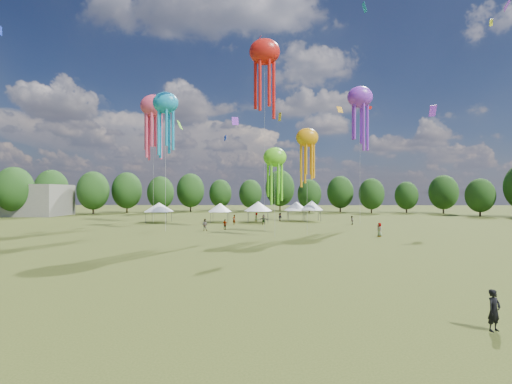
{
  "coord_description": "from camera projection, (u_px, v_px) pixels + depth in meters",
  "views": [
    {
      "loc": [
        -0.68,
        -18.45,
        5.94
      ],
      "look_at": [
        -1.34,
        15.0,
        6.0
      ],
      "focal_mm": 25.05,
      "sensor_mm": 36.0,
      "label": 1
    }
  ],
  "objects": [
    {
      "name": "festival_tents",
      "position": [
        246.0,
        206.0,
        72.4
      ],
      "size": [
        35.98,
        10.17,
        4.31
      ],
      "color": "#47474C",
      "rests_on": "ground"
    },
    {
      "name": "show_kites",
      "position": [
        247.0,
        109.0,
        60.56
      ],
      "size": [
        43.99,
        22.71,
        29.83
      ],
      "color": "#1791C4",
      "rests_on": "ground"
    },
    {
      "name": "spectator_near",
      "position": [
        205.0,
        225.0,
        55.35
      ],
      "size": [
        0.97,
        0.8,
        1.86
      ],
      "primitive_type": "imported",
      "rotation": [
        0.0,
        0.0,
        3.03
      ],
      "color": "gray",
      "rests_on": "ground"
    },
    {
      "name": "small_kites",
      "position": [
        271.0,
        42.0,
        57.22
      ],
      "size": [
        69.56,
        53.69,
        42.87
      ],
      "color": "#1791C4",
      "rests_on": "ground"
    },
    {
      "name": "spectators_far",
      "position": [
        283.0,
        220.0,
        65.08
      ],
      "size": [
        23.45,
        27.39,
        1.89
      ],
      "color": "gray",
      "rests_on": "ground"
    },
    {
      "name": "observer_main",
      "position": [
        494.0,
        310.0,
        15.29
      ],
      "size": [
        0.76,
        0.65,
        1.78
      ],
      "primitive_type": "imported",
      "rotation": [
        0.0,
        0.0,
        0.42
      ],
      "color": "black",
      "rests_on": "ground"
    },
    {
      "name": "ground",
      "position": [
        276.0,
        307.0,
        18.43
      ],
      "size": [
        300.0,
        300.0,
        0.0
      ],
      "primitive_type": "plane",
      "color": "#384416",
      "rests_on": "ground"
    },
    {
      "name": "treeline",
      "position": [
        249.0,
        190.0,
        81.02
      ],
      "size": [
        201.57,
        95.24,
        13.43
      ],
      "color": "#38281C",
      "rests_on": "ground"
    }
  ]
}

